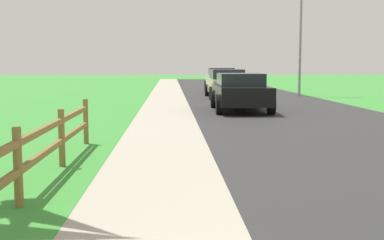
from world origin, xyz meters
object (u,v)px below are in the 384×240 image
Objects in this scene: parked_car_beige at (227,83)px; parked_car_silver at (221,79)px; parked_suv_black at (240,91)px; street_lamp at (303,31)px.

parked_car_silver reaches higher than parked_car_beige.
parked_car_silver is (0.75, 14.62, 0.03)m from parked_suv_black.
parked_car_silver reaches higher than parked_suv_black.
street_lamp reaches higher than parked_car_beige.
parked_suv_black is 7.59m from parked_car_beige.
parked_car_silver is at bearing 87.08° from parked_suv_black.
street_lamp reaches higher than parked_car_silver.
parked_car_beige reaches higher than parked_suv_black.
parked_car_silver is at bearing 123.18° from street_lamp.
parked_car_beige is at bearing -93.37° from parked_car_silver.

